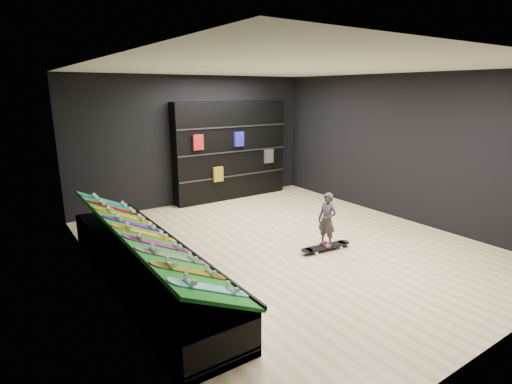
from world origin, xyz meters
TOP-DOWN VIEW (x-y plane):
  - floor at (0.00, 0.00)m, footprint 6.00×7.00m
  - ceiling at (0.00, 0.00)m, footprint 6.00×7.00m
  - wall_back at (0.00, 3.50)m, footprint 6.00×0.02m
  - wall_front at (0.00, -3.50)m, footprint 6.00×0.02m
  - wall_left at (-3.00, 0.00)m, footprint 0.02×7.00m
  - wall_right at (3.00, 0.00)m, footprint 0.02×7.00m
  - display_rack at (-2.55, 0.00)m, footprint 0.90×4.50m
  - turf_ramp at (-2.50, 0.00)m, footprint 0.92×4.50m
  - back_shelving at (0.87, 3.32)m, footprint 3.01×0.35m
  - floor_skateboard at (0.41, -0.58)m, footprint 1.00×0.32m
  - child at (0.41, -0.58)m, footprint 0.19×0.23m
  - display_board_0 at (-2.49, -1.90)m, footprint 0.93×0.22m
  - display_board_1 at (-2.49, -1.42)m, footprint 0.93×0.22m
  - display_board_2 at (-2.49, -0.95)m, footprint 0.93×0.22m
  - display_board_3 at (-2.49, -0.48)m, footprint 0.93×0.22m
  - display_board_4 at (-2.49, 0.00)m, footprint 0.93×0.22m
  - display_board_5 at (-2.49, 0.48)m, footprint 0.93×0.22m
  - display_board_6 at (-2.49, 0.95)m, footprint 0.93×0.22m
  - display_board_7 at (-2.49, 1.42)m, footprint 0.93×0.22m
  - display_board_8 at (-2.49, 1.90)m, footprint 0.93×0.22m

SIDE VIEW (x-z plane):
  - floor at x=0.00m, z-range -0.01..0.01m
  - floor_skateboard at x=0.41m, z-range 0.00..0.09m
  - display_rack at x=-2.55m, z-range 0.00..0.50m
  - child at x=0.41m, z-range 0.09..0.65m
  - turf_ramp at x=-2.50m, z-range 0.48..0.94m
  - display_board_0 at x=-2.49m, z-range 0.49..0.99m
  - display_board_1 at x=-2.49m, z-range 0.49..0.99m
  - display_board_2 at x=-2.49m, z-range 0.49..0.99m
  - display_board_3 at x=-2.49m, z-range 0.49..0.99m
  - display_board_4 at x=-2.49m, z-range 0.49..0.99m
  - display_board_5 at x=-2.49m, z-range 0.49..0.99m
  - display_board_6 at x=-2.49m, z-range 0.49..0.99m
  - display_board_7 at x=-2.49m, z-range 0.49..0.99m
  - display_board_8 at x=-2.49m, z-range 0.49..0.99m
  - back_shelving at x=0.87m, z-range 0.00..2.40m
  - wall_back at x=0.00m, z-range 0.00..3.00m
  - wall_front at x=0.00m, z-range 0.00..3.00m
  - wall_left at x=-3.00m, z-range 0.00..3.00m
  - wall_right at x=3.00m, z-range 0.00..3.00m
  - ceiling at x=0.00m, z-range 3.00..3.00m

